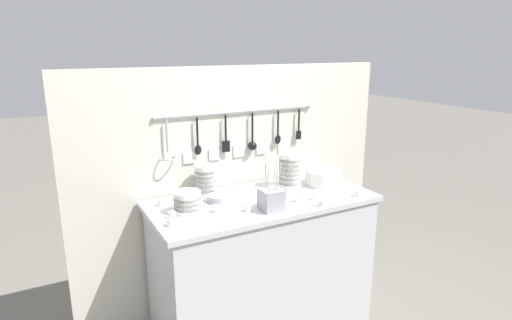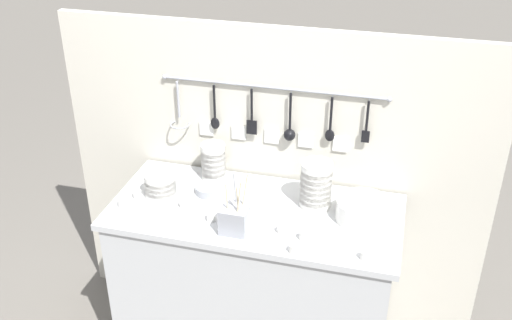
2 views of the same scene
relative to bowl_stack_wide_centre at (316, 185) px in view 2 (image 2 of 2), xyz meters
name	(u,v)px [view 2 (image 2 of 2)]	position (x,y,z in m)	size (l,w,h in m)	color
counter	(255,285)	(-0.25, -0.10, -0.55)	(1.31, 0.60, 0.88)	#B7BABC
back_wall	(272,184)	(-0.25, 0.24, -0.17)	(2.11, 0.11, 1.62)	beige
bowl_stack_wide_centre	(316,185)	(0.00, 0.00, 0.00)	(0.14, 0.14, 0.22)	silver
bowl_stack_tall_left	(160,185)	(-0.71, -0.10, -0.05)	(0.14, 0.14, 0.12)	silver
bowl_stack_back_corner	(213,162)	(-0.52, 0.11, -0.02)	(0.12, 0.12, 0.18)	silver
plate_stack	(363,210)	(0.22, -0.06, -0.06)	(0.23, 0.23, 0.10)	silver
steel_mixing_bowl	(209,189)	(-0.50, -0.02, -0.09)	(0.13, 0.13, 0.04)	#93969E
cutlery_caddy	(235,218)	(-0.29, -0.27, -0.05)	(0.12, 0.12, 0.27)	#93969E
cup_back_left	(122,203)	(-0.84, -0.23, -0.09)	(0.04, 0.04, 0.04)	silver
cup_edge_near	(184,204)	(-0.57, -0.17, -0.09)	(0.04, 0.04, 0.04)	silver
cup_centre	(211,217)	(-0.42, -0.23, -0.09)	(0.04, 0.04, 0.04)	silver
cup_edge_far	(294,249)	(-0.02, -0.36, -0.09)	(0.04, 0.04, 0.04)	silver
cup_beside_plates	(365,255)	(0.26, -0.33, -0.09)	(0.04, 0.04, 0.04)	silver
cup_by_caddy	(304,236)	(0.00, -0.26, -0.09)	(0.04, 0.04, 0.04)	silver
cup_front_right	(282,229)	(-0.10, -0.24, -0.09)	(0.04, 0.04, 0.04)	silver
cup_mid_row	(155,172)	(-0.81, 0.06, -0.09)	(0.04, 0.04, 0.04)	silver
cup_front_left	(368,196)	(0.23, 0.12, -0.09)	(0.04, 0.04, 0.04)	silver
cup_back_right	(137,194)	(-0.81, -0.15, -0.09)	(0.04, 0.04, 0.04)	silver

